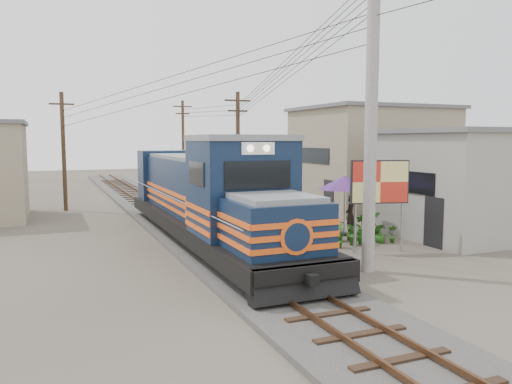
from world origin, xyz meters
name	(u,v)px	position (x,y,z in m)	size (l,w,h in m)	color
ground	(262,279)	(0.00, 0.00, 0.00)	(120.00, 120.00, 0.00)	#473F35
ballast	(181,225)	(0.00, 10.00, 0.08)	(3.60, 70.00, 0.16)	#595651
track	(181,221)	(0.00, 10.00, 0.26)	(1.15, 70.00, 0.12)	#51331E
locomotive	(207,199)	(0.00, 5.64, 1.83)	(3.15, 17.17, 4.26)	black
utility_pole_main	(371,115)	(3.50, -0.50, 5.00)	(0.40, 0.40, 10.00)	#9E9B93
wooden_pole_mid	(238,149)	(4.50, 14.00, 3.68)	(1.60, 0.24, 7.00)	#4C3826
wooden_pole_far	(183,143)	(4.80, 28.00, 3.93)	(1.60, 0.24, 7.50)	#4C3826
wooden_pole_left	(64,149)	(-5.00, 18.00, 3.68)	(1.60, 0.24, 7.00)	#4C3826
power_lines	(184,64)	(-0.14, 8.49, 7.56)	(9.65, 19.00, 3.30)	black
shophouse_front	(473,182)	(11.50, 3.00, 2.36)	(7.35, 6.30, 4.70)	gray
shophouse_mid	(371,158)	(12.50, 12.00, 3.11)	(8.40, 7.35, 6.20)	gray
shophouse_back	(279,166)	(11.00, 22.00, 2.11)	(6.30, 6.30, 4.20)	gray
billboard	(380,184)	(5.52, 1.68, 2.57)	(2.21, 0.69, 3.48)	#99999E
market_umbrella	(345,183)	(6.13, 5.00, 2.34)	(3.13, 3.13, 2.66)	black
vendor	(350,215)	(6.42, 4.96, 0.89)	(0.65, 0.43, 1.79)	black
plant_nursery	(340,229)	(5.41, 4.21, 0.46)	(3.39, 3.29, 1.08)	#275C1A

